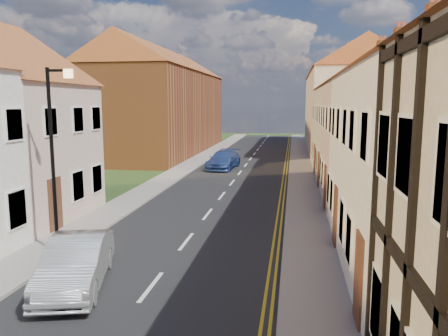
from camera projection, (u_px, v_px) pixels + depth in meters
road at (222, 196)px, 23.71m from camera, size 7.00×90.00×0.02m
pavement_left at (144, 192)px, 24.39m from camera, size 1.80×90.00×0.12m
pavement_right at (304, 198)px, 23.02m from camera, size 1.80×90.00×0.12m
cottage_r_pink at (413, 115)px, 20.53m from camera, size 8.30×6.00×9.00m
cottage_r_white_far at (388, 112)px, 25.80m from camera, size 8.30×5.20×9.00m
cottage_r_cream_far at (372, 111)px, 31.07m from camera, size 8.30×6.00×9.00m
block_right_far at (347, 100)px, 45.90m from camera, size 8.30×24.20×10.50m
block_left_far at (163, 100)px, 43.91m from camera, size 8.30×24.20×10.50m
lamppost at (54, 149)px, 14.01m from camera, size 0.88×0.15×6.00m
car_mid at (76, 263)px, 11.93m from camera, size 2.52×4.44×1.38m
car_far at (223, 160)px, 33.48m from camera, size 2.38×4.87×1.36m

